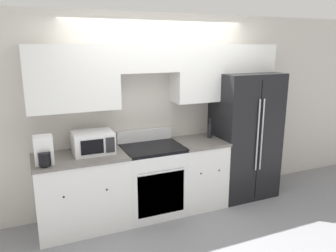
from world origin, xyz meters
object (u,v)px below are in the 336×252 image
(oven_range, at_px, (153,179))
(refrigerator, at_px, (243,135))
(bottle, at_px, (210,130))
(microwave, at_px, (93,142))

(oven_range, height_order, refrigerator, refrigerator)
(refrigerator, distance_m, bottle, 0.57)
(oven_range, bearing_deg, microwave, 176.25)
(microwave, bearing_deg, bottle, 0.73)
(oven_range, bearing_deg, refrigerator, 1.61)
(refrigerator, relative_size, bottle, 6.28)
(microwave, distance_m, bottle, 1.63)
(refrigerator, distance_m, microwave, 2.19)
(bottle, bearing_deg, microwave, -179.27)
(oven_range, height_order, bottle, bottle)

